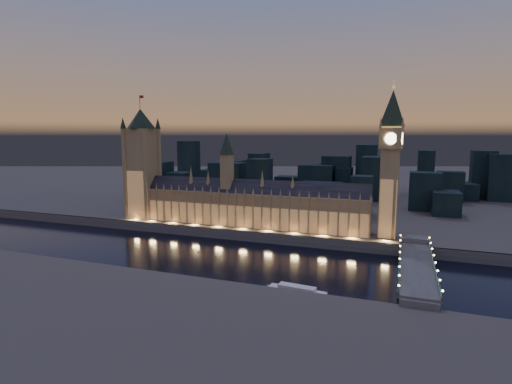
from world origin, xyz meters
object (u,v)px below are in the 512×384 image
(westminster_bridge, at_px, (416,269))
(river_boat, at_px, (297,291))
(palace_of_westminster, at_px, (248,204))
(victoria_tower, at_px, (142,158))
(elizabeth_tower, at_px, (391,151))

(westminster_bridge, height_order, river_boat, westminster_bridge)
(palace_of_westminster, relative_size, victoria_tower, 1.80)
(elizabeth_tower, xyz_separation_m, westminster_bridge, (18.95, -65.37, -66.20))
(westminster_bridge, xyz_separation_m, river_boat, (-60.00, -46.88, -4.43))
(victoria_tower, distance_m, elizabeth_tower, 218.18)
(palace_of_westminster, xyz_separation_m, elizabeth_tower, (112.92, 0.18, 45.81))
(palace_of_westminster, bearing_deg, river_boat, -57.33)
(river_boat, bearing_deg, westminster_bridge, 38.00)
(elizabeth_tower, height_order, westminster_bridge, elizabeth_tower)
(palace_of_westminster, distance_m, river_boat, 135.43)
(river_boat, bearing_deg, elizabeth_tower, 69.91)
(victoria_tower, relative_size, river_boat, 2.89)
(palace_of_westminster, distance_m, elizabeth_tower, 121.86)
(elizabeth_tower, relative_size, westminster_bridge, 1.02)
(palace_of_westminster, height_order, westminster_bridge, palace_of_westminster)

